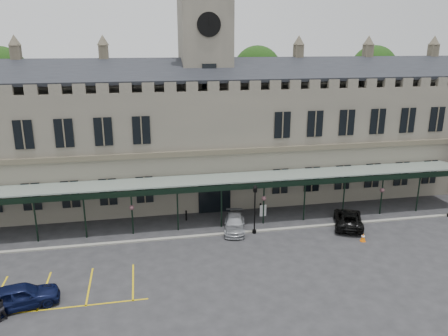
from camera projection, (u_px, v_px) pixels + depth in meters
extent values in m
plane|color=#28282A|center=(239.00, 264.00, 33.56)|extent=(140.00, 140.00, 0.00)
cube|color=#666055|center=(206.00, 142.00, 46.95)|extent=(60.00, 10.00, 12.00)
cube|color=brown|center=(214.00, 152.00, 42.01)|extent=(60.00, 0.35, 0.50)
cube|color=black|center=(209.00, 70.00, 42.41)|extent=(60.00, 4.77, 2.20)
cube|color=black|center=(202.00, 67.00, 47.11)|extent=(60.00, 4.77, 2.20)
cube|color=black|center=(215.00, 194.00, 43.29)|extent=(3.20, 0.18, 3.80)
cube|color=#666055|center=(206.00, 96.00, 45.55)|extent=(5.00, 5.00, 22.00)
cylinder|color=silver|center=(209.00, 24.00, 41.17)|extent=(2.20, 0.12, 2.20)
cylinder|color=black|center=(209.00, 24.00, 41.11)|extent=(2.30, 0.04, 2.30)
cube|color=black|center=(209.00, 78.00, 42.57)|extent=(1.40, 0.12, 2.80)
cube|color=#8C9E93|center=(218.00, 179.00, 40.89)|extent=(50.00, 4.00, 0.40)
cube|color=black|center=(222.00, 188.00, 39.07)|extent=(50.00, 0.18, 0.50)
cube|color=gray|center=(225.00, 234.00, 38.72)|extent=(60.00, 0.40, 0.12)
cylinder|color=#332314|center=(10.00, 134.00, 51.36)|extent=(0.70, 0.70, 12.00)
sphere|color=#14330E|center=(1.00, 73.00, 49.39)|extent=(6.00, 6.00, 6.00)
cylinder|color=#332314|center=(256.00, 125.00, 56.90)|extent=(0.70, 0.70, 12.00)
sphere|color=#14330E|center=(257.00, 70.00, 54.94)|extent=(6.00, 6.00, 6.00)
cylinder|color=#332314|center=(369.00, 121.00, 59.86)|extent=(0.70, 0.70, 12.00)
sphere|color=#14330E|center=(374.00, 68.00, 57.90)|extent=(6.00, 6.00, 6.00)
cylinder|color=black|center=(254.00, 232.00, 38.95)|extent=(0.36, 0.36, 0.30)
cylinder|color=black|center=(255.00, 213.00, 38.43)|extent=(0.12, 0.12, 3.95)
cube|color=black|center=(255.00, 190.00, 37.84)|extent=(0.28, 0.28, 0.39)
cone|color=black|center=(255.00, 186.00, 37.74)|extent=(0.43, 0.43, 0.30)
cylinder|color=black|center=(448.00, 215.00, 42.64)|extent=(0.33, 0.33, 0.28)
cube|color=orange|center=(363.00, 241.00, 37.40)|extent=(0.39, 0.39, 0.04)
cone|color=orange|center=(363.00, 237.00, 37.30)|extent=(0.45, 0.45, 0.72)
cylinder|color=silver|center=(363.00, 236.00, 37.27)|extent=(0.30, 0.30, 0.10)
cylinder|color=black|center=(263.00, 214.00, 42.70)|extent=(0.06, 0.06, 0.48)
cube|color=silver|center=(263.00, 211.00, 42.60)|extent=(0.68, 0.12, 1.16)
cylinder|color=black|center=(186.00, 215.00, 41.65)|extent=(0.17, 0.17, 0.98)
cylinder|color=black|center=(260.00, 208.00, 43.46)|extent=(0.18, 0.18, 0.99)
imported|color=#0C1337|center=(21.00, 296.00, 27.98)|extent=(4.99, 2.87, 1.60)
imported|color=#9C9FA4|center=(234.00, 224.00, 39.38)|extent=(2.74, 4.83, 1.32)
imported|color=black|center=(348.00, 219.00, 40.31)|extent=(4.25, 5.77, 1.46)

